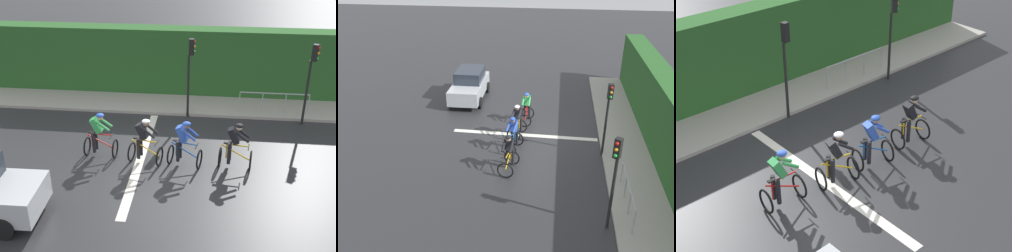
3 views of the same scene
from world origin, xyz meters
The scene contains 12 objects.
ground_plane centered at (0.00, 0.00, 0.00)m, with size 80.00×80.00×0.00m, color #28282B.
sidewalk_kerb centered at (-4.98, 2.00, 0.06)m, with size 2.80×22.10×0.12m, color #9E998E.
stone_wall_low centered at (-5.88, 2.00, 0.28)m, with size 0.44×22.10×0.56m, color gray.
hedge_wall centered at (-6.18, 2.00, 1.56)m, with size 1.10×22.10×3.12m, color #265623.
road_marking_stop_line centered at (0.00, 0.01, 0.00)m, with size 7.00×0.30×0.01m, color silver.
cyclist_lead centered at (0.30, 3.23, 0.80)m, with size 0.81×1.16×1.66m.
cyclist_second centered at (0.34, 1.54, 0.80)m, with size 0.91×1.21×1.66m.
cyclist_mid centered at (0.31, 0.19, 0.80)m, with size 0.89×1.20×1.66m.
cyclist_fourth centered at (0.03, -1.43, 0.80)m, with size 0.74×1.12×1.66m.
traffic_light_near_crossing centered at (-3.58, 1.47, 2.22)m, with size 0.23×0.31×3.34m.
traffic_light_far_junction centered at (-3.32, 6.15, 2.22)m, with size 0.27×0.29×3.34m.
pedestrian_railing_kerbside centered at (-4.08, 5.00, 0.76)m, with size 0.06×2.90×1.03m.
Camera 1 is at (12.70, 2.36, 7.69)m, focal length 45.39 mm.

